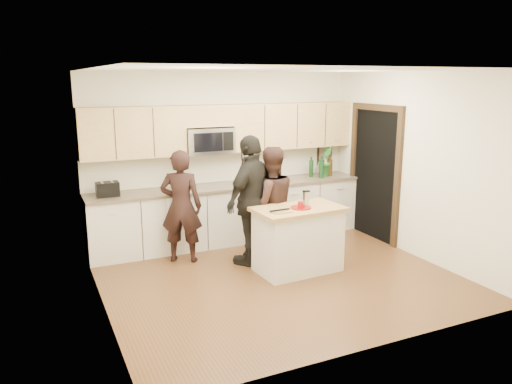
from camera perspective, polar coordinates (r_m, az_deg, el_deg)
name	(u,v)px	position (r m, az deg, el deg)	size (l,w,h in m)	color
floor	(278,277)	(6.79, 2.53, -9.65)	(4.50, 4.50, 0.00)	brown
room_shell	(279,149)	(6.33, 2.69, 4.97)	(4.52, 4.02, 2.71)	beige
back_cabinetry	(231,213)	(8.10, -2.93, -2.39)	(4.50, 0.66, 0.94)	beige
upper_cabinetry	(228,127)	(8.00, -3.21, 7.41)	(4.50, 0.33, 0.75)	tan
microwave	(209,141)	(7.86, -5.43, 5.87)	(0.76, 0.41, 0.40)	silver
doorway	(375,169)	(8.38, 13.42, 2.60)	(0.06, 1.25, 2.20)	black
framed_picture	(325,154)	(9.07, 7.84, 4.38)	(0.30, 0.03, 0.38)	black
dish_towel	(176,202)	(7.55, -9.13, -1.09)	(0.34, 0.60, 0.48)	white
island	(298,239)	(6.87, 4.81, -5.37)	(1.24, 0.77, 0.90)	beige
red_plate	(301,208)	(6.71, 5.13, -1.78)	(0.28, 0.28, 0.02)	maroon
box_grater	(306,198)	(6.76, 5.75, -0.67)	(0.09, 0.06, 0.21)	silver
drink_glass	(301,205)	(6.65, 5.11, -1.53)	(0.07, 0.07, 0.10)	maroon
cutting_board	(281,212)	(6.49, 2.88, -2.26)	(0.26, 0.18, 0.02)	#A78145
tongs	(280,210)	(6.50, 2.73, -2.07)	(0.29, 0.03, 0.02)	black
knife	(281,212)	(6.43, 2.90, -2.30)	(0.20, 0.02, 0.01)	silver
toaster	(108,189)	(7.47, -16.61, 0.30)	(0.32, 0.20, 0.21)	black
bottle_cluster	(323,166)	(8.71, 7.70, 2.91)	(0.50, 0.32, 0.37)	black
orchid	(325,160)	(8.78, 7.88, 3.63)	(0.30, 0.24, 0.54)	#317A32
woman_left	(181,206)	(7.19, -8.54, -1.64)	(0.60, 0.39, 1.63)	black
woman_center	(270,204)	(7.16, 1.60, -1.42)	(0.81, 0.63, 1.67)	black
woman_right	(252,200)	(7.02, -0.46, -0.95)	(1.08, 0.45, 1.85)	black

